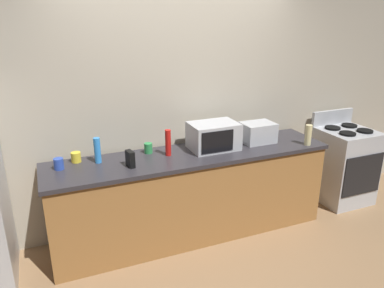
% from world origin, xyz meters
% --- Properties ---
extents(ground_plane, '(8.00, 8.00, 0.00)m').
position_xyz_m(ground_plane, '(0.00, 0.00, 0.00)').
color(ground_plane, '#93704C').
extents(back_wall, '(6.40, 0.10, 2.70)m').
position_xyz_m(back_wall, '(0.00, 0.81, 1.35)').
color(back_wall, '#B2A893').
rests_on(back_wall, ground_plane).
extents(counter_run, '(2.84, 0.64, 0.90)m').
position_xyz_m(counter_run, '(0.00, 0.40, 0.45)').
color(counter_run, '#9E6B38').
rests_on(counter_run, ground_plane).
extents(stove_range, '(0.60, 0.61, 1.08)m').
position_xyz_m(stove_range, '(2.00, 0.40, 0.46)').
color(stove_range, '#B7BABF').
rests_on(stove_range, ground_plane).
extents(microwave, '(0.48, 0.35, 0.27)m').
position_xyz_m(microwave, '(0.26, 0.45, 1.04)').
color(microwave, '#B7BABF').
rests_on(microwave, counter_run).
extents(toaster_oven, '(0.34, 0.26, 0.21)m').
position_xyz_m(toaster_oven, '(0.79, 0.46, 1.01)').
color(toaster_oven, '#B7BABF').
rests_on(toaster_oven, counter_run).
extents(cordless_phone, '(0.07, 0.12, 0.15)m').
position_xyz_m(cordless_phone, '(-0.64, 0.31, 0.98)').
color(cordless_phone, black).
rests_on(cordless_phone, counter_run).
extents(bottle_spray_cleaner, '(0.06, 0.06, 0.24)m').
position_xyz_m(bottle_spray_cleaner, '(-0.89, 0.52, 1.02)').
color(bottle_spray_cleaner, '#338CE5').
rests_on(bottle_spray_cleaner, counter_run).
extents(bottle_hot_sauce, '(0.06, 0.06, 0.26)m').
position_xyz_m(bottle_hot_sauce, '(-0.23, 0.45, 1.03)').
color(bottle_hot_sauce, red).
rests_on(bottle_hot_sauce, counter_run).
extents(bottle_hand_soap, '(0.07, 0.07, 0.22)m').
position_xyz_m(bottle_hand_soap, '(1.22, 0.18, 1.01)').
color(bottle_hand_soap, beige).
rests_on(bottle_hand_soap, counter_run).
extents(mug_green, '(0.08, 0.08, 0.10)m').
position_xyz_m(mug_green, '(-0.39, 0.58, 0.95)').
color(mug_green, '#2D8C47').
rests_on(mug_green, counter_run).
extents(mug_yellow, '(0.09, 0.09, 0.09)m').
position_xyz_m(mug_yellow, '(-1.08, 0.61, 0.95)').
color(mug_yellow, yellow).
rests_on(mug_yellow, counter_run).
extents(mug_blue, '(0.09, 0.09, 0.10)m').
position_xyz_m(mug_blue, '(-1.23, 0.49, 0.95)').
color(mug_blue, '#2D4CB2').
rests_on(mug_blue, counter_run).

